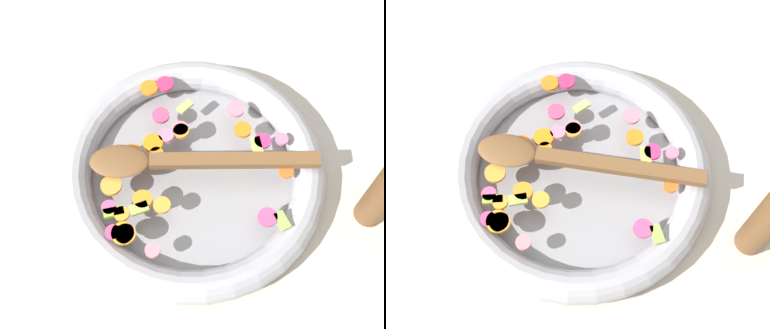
{
  "view_description": "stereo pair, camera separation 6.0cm",
  "coord_description": "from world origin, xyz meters",
  "views": [
    {
      "loc": [
        -0.35,
        0.1,
        0.78
      ],
      "look_at": [
        0.0,
        0.0,
        0.05
      ],
      "focal_mm": 50.0,
      "sensor_mm": 36.0,
      "label": 1
    },
    {
      "loc": [
        -0.36,
        0.05,
        0.78
      ],
      "look_at": [
        0.0,
        0.0,
        0.05
      ],
      "focal_mm": 50.0,
      "sensor_mm": 36.0,
      "label": 2
    }
  ],
  "objects": [
    {
      "name": "skillet",
      "position": [
        0.0,
        0.0,
        0.02
      ],
      "size": [
        0.42,
        0.42,
        0.05
      ],
      "color": "gray",
      "rests_on": "ground_plane"
    },
    {
      "name": "wooden_spoon",
      "position": [
        0.0,
        0.02,
        0.06
      ],
      "size": [
        0.14,
        0.34,
        0.01
      ],
      "color": "brown",
      "rests_on": "chopped_vegetables"
    },
    {
      "name": "pepper_mill",
      "position": [
        -0.14,
        -0.24,
        0.09
      ],
      "size": [
        0.04,
        0.04,
        0.2
      ],
      "color": "brown",
      "rests_on": "ground_plane"
    },
    {
      "name": "chopped_vegetables",
      "position": [
        0.01,
        0.03,
        0.05
      ],
      "size": [
        0.31,
        0.31,
        0.01
      ],
      "color": "orange",
      "rests_on": "skillet"
    },
    {
      "name": "ground_plane",
      "position": [
        0.0,
        0.0,
        0.0
      ],
      "size": [
        4.0,
        4.0,
        0.0
      ],
      "primitive_type": "plane",
      "color": "beige"
    }
  ]
}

